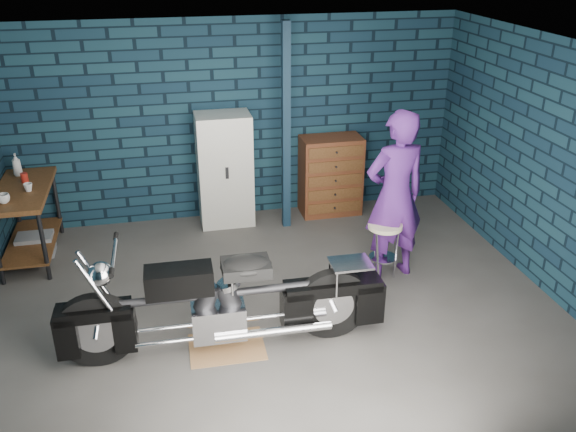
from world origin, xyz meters
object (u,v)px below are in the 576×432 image
(person, at_px, (395,196))
(tool_chest, at_px, (331,176))
(shop_stool, at_px, (383,252))
(storage_bin, at_px, (36,245))
(locker, at_px, (225,170))
(workbench, at_px, (29,223))
(motorcycle, at_px, (224,297))

(person, height_order, tool_chest, person)
(person, xyz_separation_m, shop_stool, (-0.13, -0.11, -0.64))
(tool_chest, bearing_deg, shop_stool, -87.82)
(storage_bin, height_order, locker, locker)
(workbench, height_order, storage_bin, workbench)
(shop_stool, bearing_deg, person, 39.04)
(tool_chest, distance_m, shop_stool, 1.93)
(motorcycle, height_order, storage_bin, motorcycle)
(storage_bin, distance_m, shop_stool, 4.25)
(shop_stool, bearing_deg, tool_chest, 92.18)
(workbench, relative_size, person, 0.71)
(person, xyz_separation_m, locker, (-1.68, 1.81, -0.22))
(person, height_order, shop_stool, person)
(locker, bearing_deg, workbench, -168.92)
(tool_chest, xyz_separation_m, shop_stool, (0.07, -1.92, -0.20))
(locker, xyz_separation_m, tool_chest, (1.48, 0.00, -0.21))
(motorcycle, bearing_deg, person, 27.32)
(storage_bin, height_order, tool_chest, tool_chest)
(motorcycle, bearing_deg, storage_bin, 132.18)
(motorcycle, distance_m, shop_stool, 2.12)
(person, distance_m, locker, 2.48)
(motorcycle, bearing_deg, locker, 83.82)
(tool_chest, bearing_deg, motorcycle, -123.13)
(workbench, height_order, shop_stool, workbench)
(motorcycle, bearing_deg, tool_chest, 57.97)
(tool_chest, bearing_deg, person, -83.59)
(motorcycle, height_order, shop_stool, motorcycle)
(person, bearing_deg, storage_bin, -25.42)
(storage_bin, distance_m, locker, 2.55)
(storage_bin, xyz_separation_m, tool_chest, (3.91, 0.44, 0.42))
(workbench, bearing_deg, storage_bin, 63.43)
(motorcycle, relative_size, locker, 1.71)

